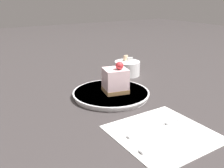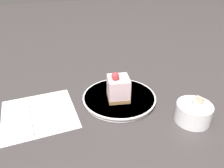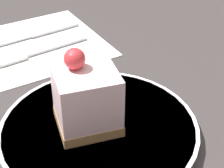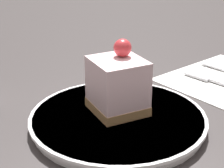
# 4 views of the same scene
# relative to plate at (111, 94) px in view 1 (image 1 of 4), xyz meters

# --- Properties ---
(ground_plane) EXTENTS (4.00, 4.00, 0.00)m
(ground_plane) POSITION_rel_plate_xyz_m (-0.03, 0.03, -0.01)
(ground_plane) COLOR #383333
(plate) EXTENTS (0.24, 0.24, 0.02)m
(plate) POSITION_rel_plate_xyz_m (0.00, 0.00, 0.00)
(plate) COLOR white
(plate) RESTS_ON ground_plane
(cake_slice) EXTENTS (0.08, 0.08, 0.10)m
(cake_slice) POSITION_rel_plate_xyz_m (0.01, 0.01, 0.05)
(cake_slice) COLOR #9E7547
(cake_slice) RESTS_ON plate
(napkin) EXTENTS (0.21, 0.22, 0.00)m
(napkin) POSITION_rel_plate_xyz_m (0.25, -0.02, -0.01)
(napkin) COLOR white
(napkin) RESTS_ON ground_plane
(fork) EXTENTS (0.03, 0.16, 0.00)m
(fork) POSITION_rel_plate_xyz_m (0.22, -0.00, -0.00)
(fork) COLOR silver
(fork) RESTS_ON napkin
(knife) EXTENTS (0.02, 0.19, 0.00)m
(knife) POSITION_rel_plate_xyz_m (0.28, -0.04, -0.00)
(knife) COLOR silver
(knife) RESTS_ON napkin
(sugar_bowl) EXTENTS (0.10, 0.10, 0.08)m
(sugar_bowl) POSITION_rel_plate_xyz_m (-0.16, 0.17, 0.02)
(sugar_bowl) COLOR white
(sugar_bowl) RESTS_ON ground_plane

